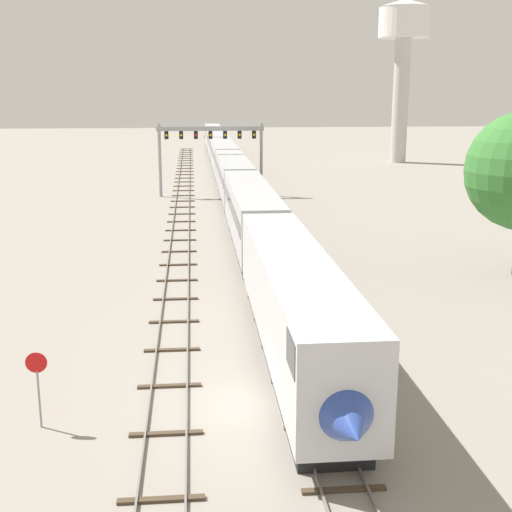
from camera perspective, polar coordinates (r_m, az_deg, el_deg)
ground_plane at (r=26.91m, az=0.26°, el=-12.38°), size 400.00×400.00×0.00m
track_main at (r=84.98m, az=-2.35°, el=5.75°), size 2.60×200.00×0.16m
track_near at (r=65.13m, az=-6.25°, el=3.22°), size 2.60×160.00×0.16m
passenger_train at (r=84.95m, az=-2.38°, el=7.47°), size 3.04×132.96×4.80m
signal_gantry at (r=78.06m, az=-3.82°, el=9.47°), size 12.10×0.49×8.23m
water_tower at (r=117.92m, az=12.24°, el=17.27°), size 8.36×8.36×25.99m
stop_sign at (r=25.72m, az=-17.81°, el=-9.78°), size 0.76×0.08×2.88m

